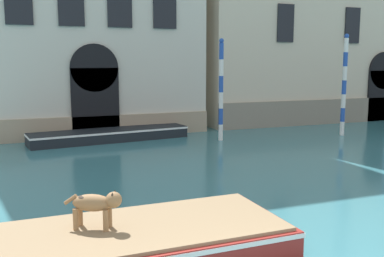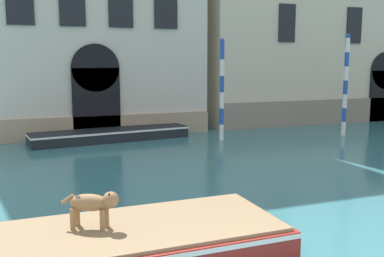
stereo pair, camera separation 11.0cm
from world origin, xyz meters
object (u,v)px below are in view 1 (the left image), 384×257
Objects in this scene: boat_moored_near_palazzo at (110,135)px; boat_foreground at (99,247)px; mooring_pole_1 at (221,90)px; dog_on_deck at (96,204)px; mooring_pole_0 at (344,85)px.

boat_foreground is at bearing -108.82° from boat_moored_near_palazzo.
boat_moored_near_palazzo is 5.13m from mooring_pole_1.
dog_on_deck reaches higher than boat_moored_near_palazzo.
mooring_pole_1 reaches higher than dog_on_deck.
mooring_pole_1 is (4.49, -1.58, 1.93)m from boat_moored_near_palazzo.
mooring_pole_0 is at bearing -7.71° from mooring_pole_1.
mooring_pole_1 is at bearing 54.84° from boat_foreground.
dog_on_deck reaches higher than boat_foreground.
dog_on_deck is 11.82m from boat_moored_near_palazzo.
boat_foreground is at bearing -62.55° from dog_on_deck.
boat_foreground is 12.41m from mooring_pole_1.
mooring_pole_1 is (6.92, 10.12, 1.88)m from boat_foreground.
boat_moored_near_palazzo is (2.44, 11.55, -0.75)m from dog_on_deck.
boat_foreground reaches higher than boat_moored_near_palazzo.
mooring_pole_1 is at bearing 83.31° from dog_on_deck.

